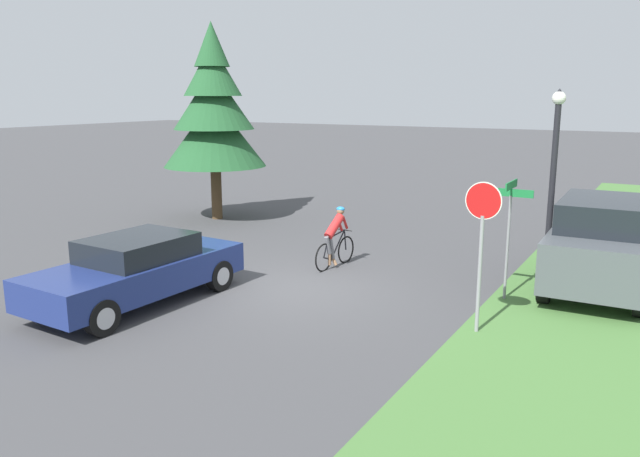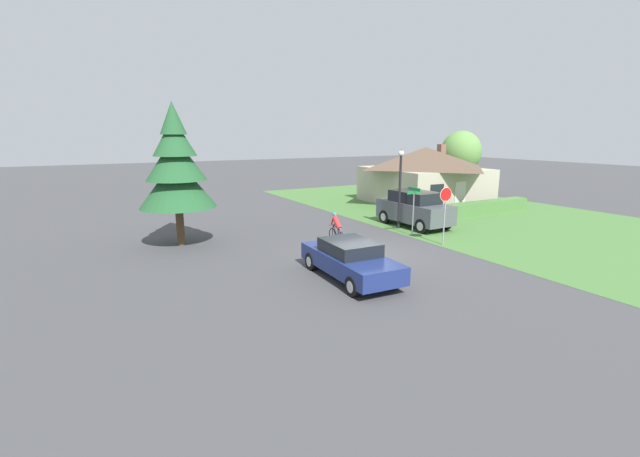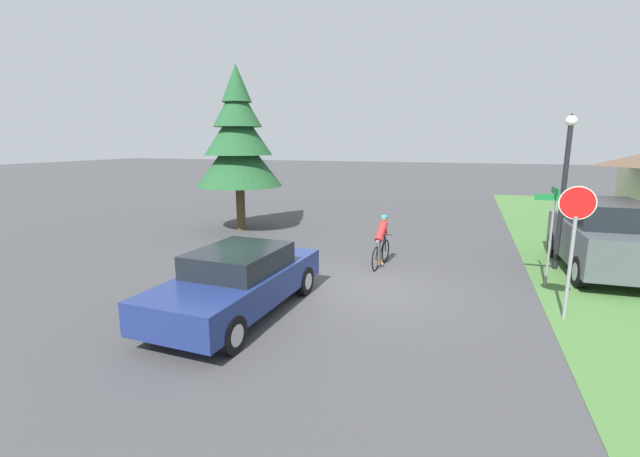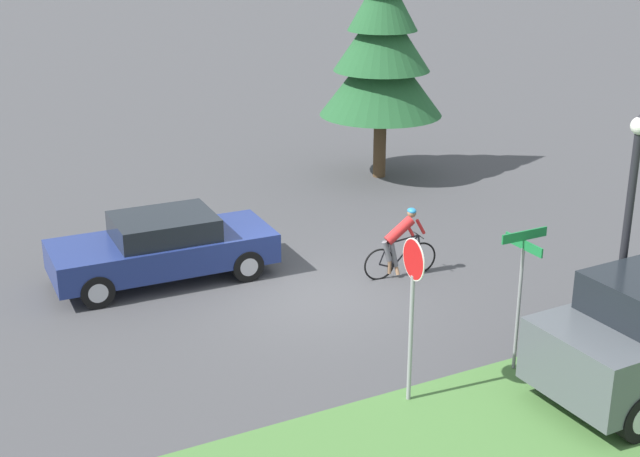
# 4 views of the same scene
# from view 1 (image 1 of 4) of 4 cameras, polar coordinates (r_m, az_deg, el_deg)

# --- Properties ---
(ground_plane) EXTENTS (140.00, 140.00, 0.00)m
(ground_plane) POSITION_cam_1_polar(r_m,az_deg,el_deg) (13.92, -2.49, -5.55)
(ground_plane) COLOR #424244
(sedan_left_lane) EXTENTS (2.02, 4.68, 1.41)m
(sedan_left_lane) POSITION_cam_1_polar(r_m,az_deg,el_deg) (13.32, -16.35, -3.63)
(sedan_left_lane) COLOR navy
(sedan_left_lane) RESTS_ON ground
(cyclist) EXTENTS (0.44, 1.69, 1.52)m
(cyclist) POSITION_cam_1_polar(r_m,az_deg,el_deg) (15.51, 1.38, -0.93)
(cyclist) COLOR black
(cyclist) RESTS_ON ground
(parked_suv_right) EXTENTS (2.10, 4.56, 2.02)m
(parked_suv_right) POSITION_cam_1_polar(r_m,az_deg,el_deg) (14.98, 24.30, -1.29)
(parked_suv_right) COLOR #4C5156
(parked_suv_right) RESTS_ON ground
(stop_sign) EXTENTS (0.66, 0.08, 2.75)m
(stop_sign) POSITION_cam_1_polar(r_m,az_deg,el_deg) (11.32, 14.59, -0.02)
(stop_sign) COLOR gray
(stop_sign) RESTS_ON ground
(street_lamp) EXTENTS (0.30, 0.30, 4.36)m
(street_lamp) POSITION_cam_1_polar(r_m,az_deg,el_deg) (14.87, 20.57, 5.23)
(street_lamp) COLOR black
(street_lamp) RESTS_ON ground
(street_name_sign) EXTENTS (0.90, 0.90, 2.51)m
(street_name_sign) POSITION_cam_1_polar(r_m,az_deg,el_deg) (13.40, 16.92, 0.96)
(street_name_sign) COLOR gray
(street_name_sign) RESTS_ON ground
(conifer_tall_near) EXTENTS (3.47, 3.47, 6.60)m
(conifer_tall_near) POSITION_cam_1_polar(r_m,az_deg,el_deg) (21.66, -9.70, 10.48)
(conifer_tall_near) COLOR #4C3823
(conifer_tall_near) RESTS_ON ground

